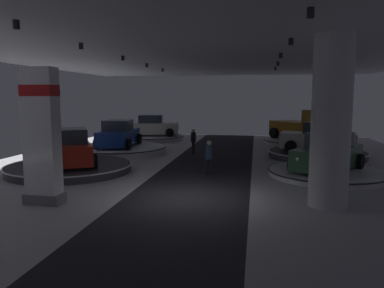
% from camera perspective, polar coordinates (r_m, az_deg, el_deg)
% --- Properties ---
extents(ground, '(24.00, 44.00, 0.06)m').
position_cam_1_polar(ground, '(13.43, -0.76, -8.27)').
color(ground, '#B2B2B7').
extents(ceiling_with_spotlights, '(24.00, 44.00, 0.39)m').
position_cam_1_polar(ceiling_with_spotlights, '(13.09, -0.80, 15.96)').
color(ceiling_with_spotlights, silver).
extents(column_right, '(1.24, 1.24, 5.50)m').
position_cam_1_polar(column_right, '(12.74, 20.40, 3.12)').
color(column_right, silver).
rests_on(column_right, ground).
extents(brand_sign_pylon, '(1.29, 0.70, 4.51)m').
position_cam_1_polar(brand_sign_pylon, '(13.23, -21.91, 1.32)').
color(brand_sign_pylon, slate).
rests_on(brand_sign_pylon, ground).
extents(display_platform_mid_right, '(5.25, 5.25, 0.27)m').
position_cam_1_polar(display_platform_mid_right, '(17.99, 19.86, -4.15)').
color(display_platform_mid_right, silver).
rests_on(display_platform_mid_right, ground).
extents(display_car_mid_right, '(3.70, 4.53, 1.71)m').
position_cam_1_polar(display_car_mid_right, '(17.87, 20.01, -1.36)').
color(display_car_mid_right, '#2D5638').
rests_on(display_car_mid_right, display_platform_mid_right).
extents(display_platform_deep_left, '(5.11, 5.11, 0.36)m').
position_cam_1_polar(display_platform_deep_left, '(31.17, -5.96, 1.00)').
color(display_platform_deep_left, '#B7B7BC').
rests_on(display_platform_deep_left, ground).
extents(display_car_deep_left, '(4.46, 2.83, 1.71)m').
position_cam_1_polar(display_car_deep_left, '(31.09, -6.04, 2.70)').
color(display_car_deep_left, silver).
rests_on(display_car_deep_left, display_platform_deep_left).
extents(display_platform_far_right, '(5.68, 5.68, 0.38)m').
position_cam_1_polar(display_platform_far_right, '(23.32, 18.50, -1.42)').
color(display_platform_far_right, '#333338').
rests_on(display_platform_far_right, ground).
extents(display_car_far_right, '(4.47, 2.86, 1.71)m').
position_cam_1_polar(display_car_far_right, '(23.20, 18.66, 0.86)').
color(display_car_far_right, silver).
rests_on(display_car_far_right, display_platform_far_right).
extents(display_platform_deep_right, '(5.68, 5.68, 0.32)m').
position_cam_1_polar(display_platform_deep_right, '(29.50, 16.40, 0.34)').
color(display_platform_deep_right, silver).
rests_on(display_platform_deep_right, ground).
extents(pickup_truck_deep_right, '(4.86, 5.50, 2.30)m').
position_cam_1_polar(pickup_truck_deep_right, '(29.17, 16.91, 2.37)').
color(pickup_truck_deep_right, '#B77519').
rests_on(pickup_truck_deep_right, display_platform_deep_right).
extents(display_platform_mid_left, '(5.86, 5.86, 0.38)m').
position_cam_1_polar(display_platform_mid_left, '(18.76, -18.10, -3.44)').
color(display_platform_mid_left, '#333338').
rests_on(display_platform_mid_left, ground).
extents(display_car_mid_left, '(3.70, 4.53, 1.71)m').
position_cam_1_polar(display_car_mid_left, '(18.58, -18.20, -0.63)').
color(display_car_mid_left, maroon).
rests_on(display_car_mid_left, display_platform_mid_left).
extents(display_platform_far_left, '(6.02, 6.02, 0.38)m').
position_cam_1_polar(display_platform_far_left, '(24.59, -11.03, -0.75)').
color(display_platform_far_left, silver).
rests_on(display_platform_far_left, ground).
extents(display_car_far_left, '(2.50, 4.35, 1.71)m').
position_cam_1_polar(display_car_far_left, '(24.45, -11.10, 1.41)').
color(display_car_far_left, navy).
rests_on(display_car_far_left, display_platform_far_left).
extents(visitor_walking_near, '(0.32, 0.32, 1.59)m').
position_cam_1_polar(visitor_walking_near, '(23.21, 0.20, 0.65)').
color(visitor_walking_near, black).
rests_on(visitor_walking_near, ground).
extents(visitor_walking_far, '(0.32, 0.32, 1.59)m').
position_cam_1_polar(visitor_walking_far, '(17.00, 2.61, -1.77)').
color(visitor_walking_far, black).
rests_on(visitor_walking_far, ground).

